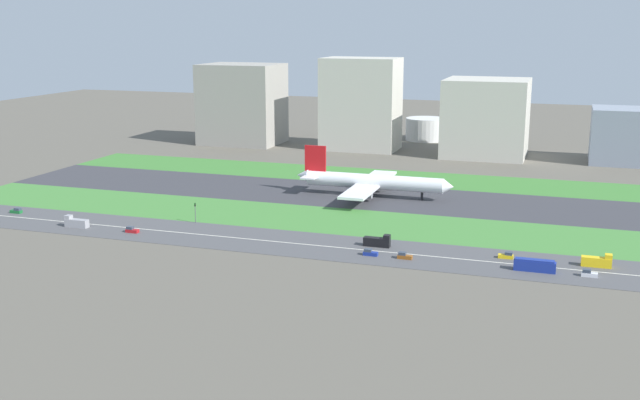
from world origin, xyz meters
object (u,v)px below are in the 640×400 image
at_px(truck_2, 597,261).
at_px(office_tower, 486,118).
at_px(car_4, 132,230).
at_px(car_1, 404,256).
at_px(car_2, 507,256).
at_px(car_3, 17,211).
at_px(airliner, 370,182).
at_px(truck_0, 378,242).
at_px(cargo_warehouse, 630,136).
at_px(terminal_building, 242,104).
at_px(truck_1, 76,223).
at_px(traffic_light, 195,211).
at_px(car_5, 589,274).
at_px(fuel_tank_west, 426,129).
at_px(bus_0, 535,265).
at_px(car_0, 370,253).
at_px(hangar_building, 361,104).

bearing_deg(truck_2, office_tower, 106.19).
bearing_deg(car_4, car_1, -180.00).
distance_m(car_2, car_3, 177.11).
xyz_separation_m(car_1, car_3, (-148.12, 10.00, 0.00)).
bearing_deg(car_4, airliner, -128.54).
xyz_separation_m(truck_0, cargo_warehouse, (83.52, 182.00, 12.08)).
xyz_separation_m(car_2, terminal_building, (-166.48, 182.00, 21.96)).
bearing_deg(truck_1, car_4, -180.00).
distance_m(car_2, traffic_light, 107.89).
bearing_deg(cargo_warehouse, car_5, -96.16).
relative_size(office_tower, cargo_warehouse, 1.12).
xyz_separation_m(car_3, fuel_tank_west, (109.92, 227.00, 5.70)).
bearing_deg(traffic_light, fuel_tank_west, 79.56).
relative_size(bus_0, car_0, 2.64).
height_order(car_1, truck_2, truck_2).
bearing_deg(airliner, truck_1, -137.13).
xyz_separation_m(truck_1, truck_2, (169.57, 10.00, 0.00)).
bearing_deg(cargo_warehouse, traffic_light, -131.03).
bearing_deg(car_1, truck_2, -169.61).
bearing_deg(car_1, car_3, -3.86).
bearing_deg(car_3, fuel_tank_west, 64.16).
relative_size(car_2, car_3, 1.00).
relative_size(terminal_building, fuel_tank_west, 1.92).
relative_size(truck_1, hangar_building, 0.17).
xyz_separation_m(car_1, car_4, (-93.12, 0.00, 0.00)).
bearing_deg(terminal_building, truck_2, -43.46).
xyz_separation_m(bus_0, car_4, (-130.72, 0.00, -0.90)).
xyz_separation_m(car_2, truck_1, (-144.00, -10.00, 0.75)).
relative_size(car_4, fuel_tank_west, 0.18).
relative_size(airliner, car_1, 14.77).
bearing_deg(truck_0, traffic_light, 173.29).
xyz_separation_m(car_0, terminal_building, (-126.92, 192.00, 21.96)).
distance_m(car_4, truck_2, 148.02).
height_order(airliner, car_1, airliner).
height_order(bus_0, car_1, bus_0).
relative_size(car_5, truck_0, 0.52).
xyz_separation_m(airliner, hangar_building, (-35.37, 114.00, 18.89)).
bearing_deg(car_5, fuel_tank_west, -69.13).
bearing_deg(terminal_building, car_4, -76.99).
relative_size(truck_0, traffic_light, 1.17).
bearing_deg(truck_2, cargo_warehouse, 84.25).
distance_m(bus_0, car_0, 48.18).
relative_size(truck_2, terminal_building, 0.18).
distance_m(truck_2, cargo_warehouse, 183.32).
relative_size(car_5, truck_2, 0.52).
bearing_deg(car_3, truck_0, -0.00).
distance_m(car_5, car_0, 62.71).
distance_m(airliner, car_1, 84.09).
height_order(car_1, car_3, same).
bearing_deg(car_5, truck_1, 0.00).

